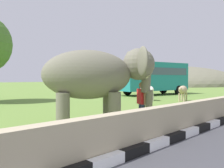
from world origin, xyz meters
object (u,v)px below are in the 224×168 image
at_px(cow_near, 183,90).
at_px(cow_mid, 148,90).
at_px(elephant, 98,76).
at_px(person_handler, 142,101).
at_px(bus_teal, 154,76).

xyz_separation_m(cow_near, cow_mid, (-1.29, 2.41, 0.00)).
xyz_separation_m(elephant, person_handler, (1.67, -0.65, -0.96)).
bearing_deg(elephant, cow_near, 13.70).
xyz_separation_m(bus_teal, cow_mid, (-5.88, -3.47, -1.21)).
xyz_separation_m(person_handler, cow_mid, (8.43, 5.83, -0.06)).
height_order(bus_teal, cow_mid, bus_teal).
relative_size(person_handler, cow_near, 0.86).
height_order(person_handler, bus_teal, bus_teal).
xyz_separation_m(elephant, cow_mid, (10.10, 5.19, -1.01)).
bearing_deg(cow_mid, elephant, -152.82).
bearing_deg(cow_mid, person_handler, -145.32).
distance_m(bus_teal, cow_near, 7.56).
bearing_deg(elephant, cow_mid, 27.18).
bearing_deg(cow_mid, bus_teal, 30.55).
height_order(bus_teal, cow_near, bus_teal).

